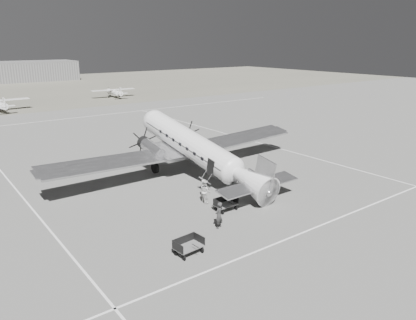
% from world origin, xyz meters
% --- Properties ---
extents(ground, '(260.00, 260.00, 0.00)m').
position_xyz_m(ground, '(0.00, 0.00, 0.00)').
color(ground, '#60605E').
rests_on(ground, ground).
extents(taxi_line_near, '(60.00, 0.15, 0.01)m').
position_xyz_m(taxi_line_near, '(0.00, -14.00, 0.01)').
color(taxi_line_near, silver).
rests_on(taxi_line_near, ground).
extents(taxi_line_right, '(0.15, 80.00, 0.01)m').
position_xyz_m(taxi_line_right, '(12.00, 0.00, 0.01)').
color(taxi_line_right, silver).
rests_on(taxi_line_right, ground).
extents(taxi_line_left, '(0.15, 60.00, 0.01)m').
position_xyz_m(taxi_line_left, '(-18.00, 10.00, 0.01)').
color(taxi_line_left, silver).
rests_on(taxi_line_left, ground).
extents(taxi_line_horizon, '(90.00, 0.15, 0.01)m').
position_xyz_m(taxi_line_horizon, '(0.00, 40.00, 0.01)').
color(taxi_line_horizon, silver).
rests_on(taxi_line_horizon, ground).
extents(grass_infield, '(260.00, 90.00, 0.01)m').
position_xyz_m(grass_infield, '(0.00, 95.00, 0.00)').
color(grass_infield, '#656255').
rests_on(grass_infield, ground).
extents(hangar_main, '(42.00, 14.00, 6.60)m').
position_xyz_m(hangar_main, '(5.00, 120.00, 3.30)').
color(hangar_main, slate).
rests_on(hangar_main, ground).
extents(dc3_airliner, '(29.77, 21.00, 5.58)m').
position_xyz_m(dc3_airliner, '(-2.83, 0.54, 2.79)').
color(dc3_airliner, silver).
rests_on(dc3_airliner, ground).
extents(light_plane_right, '(11.08, 9.15, 2.22)m').
position_xyz_m(light_plane_right, '(15.76, 61.34, 1.11)').
color(light_plane_right, silver).
rests_on(light_plane_right, ground).
extents(baggage_cart_near, '(1.88, 1.34, 1.05)m').
position_xyz_m(baggage_cart_near, '(-5.74, -7.73, 0.52)').
color(baggage_cart_near, '#5B5B5B').
rests_on(baggage_cart_near, ground).
extents(baggage_cart_far, '(1.99, 1.48, 1.06)m').
position_xyz_m(baggage_cart_far, '(-11.96, -11.69, 0.53)').
color(baggage_cart_far, '#5B5B5B').
rests_on(baggage_cart_far, ground).
extents(ground_crew, '(0.84, 0.72, 1.96)m').
position_xyz_m(ground_crew, '(-8.13, -9.86, 0.98)').
color(ground_crew, '#2A2A2A').
rests_on(ground_crew, ground).
extents(ramp_agent, '(0.88, 1.05, 1.93)m').
position_xyz_m(ramp_agent, '(-6.02, -5.35, 0.96)').
color(ramp_agent, '#BCBCB9').
rests_on(ramp_agent, ground).
extents(passenger, '(0.68, 0.88, 1.61)m').
position_xyz_m(passenger, '(-5.46, -4.40, 0.81)').
color(passenger, '#AAAAA8').
rests_on(passenger, ground).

